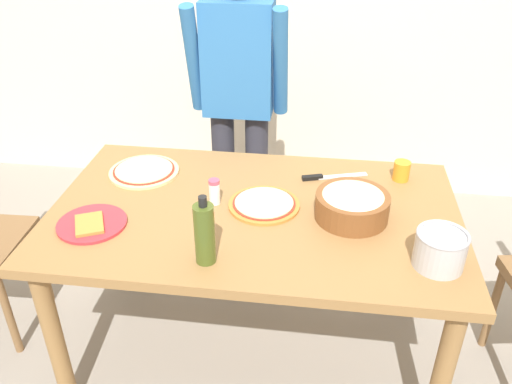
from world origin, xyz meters
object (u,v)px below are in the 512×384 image
at_px(popcorn_bowl, 352,204).
at_px(steel_pot, 440,249).
at_px(dining_table, 254,228).
at_px(salt_shaker, 214,192).
at_px(plate_with_slice, 92,224).
at_px(person_cook, 239,95).
at_px(pizza_raw_on_board, 144,171).
at_px(pizza_cooked_on_tray, 264,204).
at_px(cup_orange, 401,171).
at_px(chef_knife, 327,177).
at_px(olive_oil_bottle, 205,233).

bearing_deg(popcorn_bowl, steel_pot, -41.77).
bearing_deg(dining_table, salt_shaker, 170.87).
distance_m(dining_table, plate_with_slice, 0.63).
bearing_deg(plate_with_slice, salt_shaker, 27.00).
distance_m(person_cook, pizza_raw_on_board, 0.65).
height_order(pizza_cooked_on_tray, cup_orange, cup_orange).
xyz_separation_m(plate_with_slice, chef_knife, (0.87, 0.48, -0.00)).
distance_m(dining_table, person_cook, 0.82).
bearing_deg(pizza_cooked_on_tray, pizza_raw_on_board, 160.21).
xyz_separation_m(pizza_cooked_on_tray, plate_with_slice, (-0.63, -0.22, -0.00)).
distance_m(dining_table, chef_knife, 0.41).
bearing_deg(chef_knife, olive_oil_bottle, -122.23).
distance_m(popcorn_bowl, salt_shaker, 0.54).
xyz_separation_m(person_cook, salt_shaker, (0.02, -0.73, -0.13)).
bearing_deg(cup_orange, plate_with_slice, -156.63).
bearing_deg(pizza_raw_on_board, pizza_cooked_on_tray, -19.79).
distance_m(popcorn_bowl, steel_pot, 0.38).
xyz_separation_m(pizza_cooked_on_tray, salt_shaker, (-0.20, -0.00, 0.04)).
bearing_deg(salt_shaker, steel_pot, -19.14).
bearing_deg(olive_oil_bottle, pizza_cooked_on_tray, 67.22).
xyz_separation_m(olive_oil_bottle, chef_knife, (0.40, 0.63, -0.11)).
height_order(popcorn_bowl, olive_oil_bottle, olive_oil_bottle).
bearing_deg(pizza_cooked_on_tray, olive_oil_bottle, -112.78).
bearing_deg(popcorn_bowl, person_cook, 126.17).
bearing_deg(popcorn_bowl, cup_orange, 56.35).
relative_size(dining_table, olive_oil_bottle, 6.25).
xyz_separation_m(dining_table, salt_shaker, (-0.16, 0.03, 0.14)).
xyz_separation_m(dining_table, person_cook, (-0.18, 0.76, 0.27)).
bearing_deg(pizza_raw_on_board, cup_orange, 4.63).
distance_m(plate_with_slice, chef_knife, 0.99).
xyz_separation_m(dining_table, olive_oil_bottle, (-0.12, -0.34, 0.20)).
distance_m(pizza_raw_on_board, olive_oil_bottle, 0.70).
bearing_deg(steel_pot, plate_with_slice, 176.91).
bearing_deg(plate_with_slice, chef_knife, 28.98).
distance_m(olive_oil_bottle, steel_pot, 0.78).
xyz_separation_m(pizza_raw_on_board, salt_shaker, (0.36, -0.20, 0.04)).
bearing_deg(cup_orange, chef_knife, -174.42).
relative_size(olive_oil_bottle, chef_knife, 0.90).
xyz_separation_m(pizza_cooked_on_tray, popcorn_bowl, (0.34, -0.03, 0.05)).
relative_size(cup_orange, chef_knife, 0.30).
relative_size(dining_table, person_cook, 0.99).
relative_size(olive_oil_bottle, steel_pot, 1.48).
xyz_separation_m(steel_pot, salt_shaker, (-0.82, 0.28, -0.01)).
xyz_separation_m(olive_oil_bottle, salt_shaker, (-0.04, 0.37, -0.06)).
height_order(pizza_raw_on_board, plate_with_slice, plate_with_slice).
bearing_deg(olive_oil_bottle, pizza_raw_on_board, 125.30).
bearing_deg(person_cook, dining_table, -76.46).
height_order(dining_table, pizza_cooked_on_tray, pizza_cooked_on_tray).
bearing_deg(pizza_cooked_on_tray, steel_pot, -24.77).
bearing_deg(chef_knife, cup_orange, 5.58).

